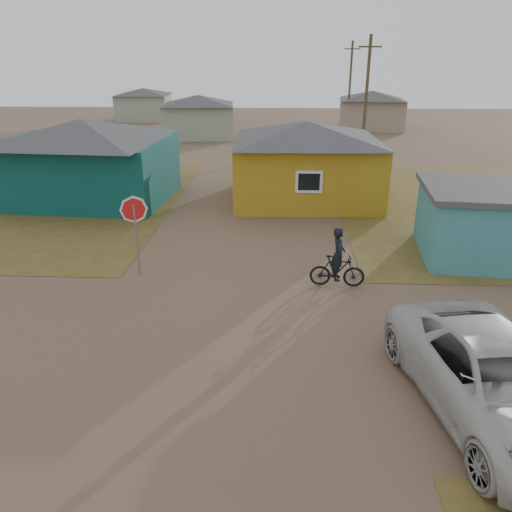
{
  "coord_description": "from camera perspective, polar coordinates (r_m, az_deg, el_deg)",
  "views": [
    {
      "loc": [
        1.21,
        -10.81,
        6.94
      ],
      "look_at": [
        0.54,
        3.0,
        1.3
      ],
      "focal_mm": 35.0,
      "sensor_mm": 36.0,
      "label": 1
    }
  ],
  "objects": [
    {
      "name": "house_pale_north",
      "position": [
        59.04,
        -12.7,
        16.63
      ],
      "size": [
        6.28,
        5.81,
        3.4
      ],
      "color": "gray",
      "rests_on": "ground"
    },
    {
      "name": "house_pale_west",
      "position": [
        45.67,
        -6.56,
        15.65
      ],
      "size": [
        7.04,
        6.15,
        3.6
      ],
      "color": "gray",
      "rests_on": "ground"
    },
    {
      "name": "utility_pole_far",
      "position": [
        49.3,
        10.67,
        18.56
      ],
      "size": [
        1.4,
        0.2,
        8.0
      ],
      "color": "#4E402F",
      "rests_on": "ground"
    },
    {
      "name": "cyclist",
      "position": [
        15.97,
        9.3,
        -1.06
      ],
      "size": [
        1.77,
        0.65,
        1.97
      ],
      "color": "black",
      "rests_on": "ground"
    },
    {
      "name": "utility_pole_near",
      "position": [
        33.35,
        12.44,
        16.87
      ],
      "size": [
        1.4,
        0.2,
        8.0
      ],
      "color": "#4E402F",
      "rests_on": "ground"
    },
    {
      "name": "house_yellow",
      "position": [
        25.33,
        5.75,
        10.83
      ],
      "size": [
        7.72,
        6.76,
        3.9
      ],
      "color": "#AE841A",
      "rests_on": "ground"
    },
    {
      "name": "vehicle",
      "position": [
        11.4,
        26.04,
        -12.71
      ],
      "size": [
        3.81,
        6.46,
        1.69
      ],
      "primitive_type": "imported",
      "rotation": [
        0.0,
        0.0,
        0.17
      ],
      "color": "beige",
      "rests_on": "ground"
    },
    {
      "name": "house_teal",
      "position": [
        26.63,
        -18.98,
        10.43
      ],
      "size": [
        8.93,
        7.08,
        4.0
      ],
      "color": "#0B3E3C",
      "rests_on": "ground"
    },
    {
      "name": "house_beige_east",
      "position": [
        51.82,
        13.05,
        16.01
      ],
      "size": [
        6.95,
        6.05,
        3.6
      ],
      "color": "gray",
      "rests_on": "ground"
    },
    {
      "name": "stop_sign",
      "position": [
        16.6,
        -13.71,
        4.2
      ],
      "size": [
        0.9,
        0.07,
        2.74
      ],
      "color": "gray",
      "rests_on": "ground"
    },
    {
      "name": "ground",
      "position": [
        12.9,
        -3.08,
        -10.38
      ],
      "size": [
        120.0,
        120.0,
        0.0
      ],
      "primitive_type": "plane",
      "color": "brown"
    },
    {
      "name": "shed_turquoise",
      "position": [
        20.0,
        27.18,
        3.34
      ],
      "size": [
        6.71,
        4.93,
        2.6
      ],
      "color": "teal",
      "rests_on": "ground"
    }
  ]
}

